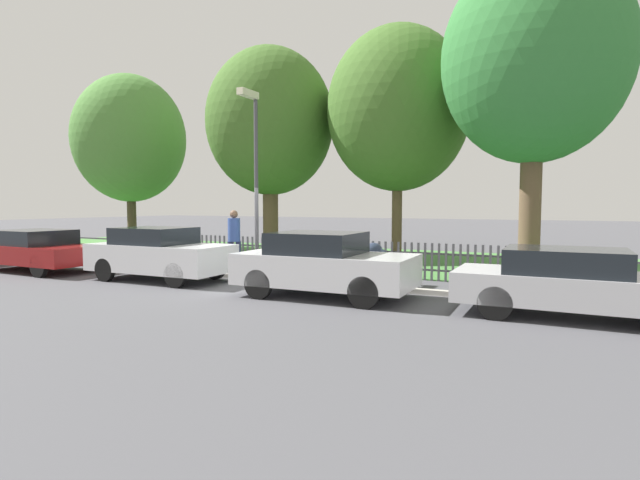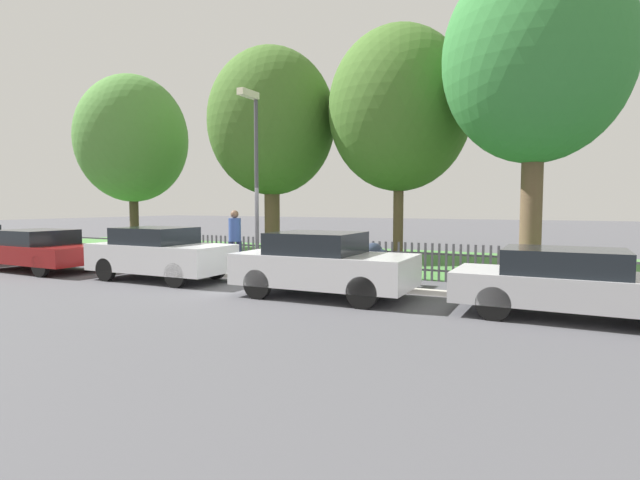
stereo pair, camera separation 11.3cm
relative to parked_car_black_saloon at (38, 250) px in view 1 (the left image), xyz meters
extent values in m
plane|color=#4C4C51|center=(7.06, 1.36, -0.66)|extent=(120.00, 120.00, 0.00)
cube|color=#B2ADA3|center=(7.06, 1.46, -0.60)|extent=(37.13, 0.20, 0.12)
cube|color=#477F3D|center=(7.06, 7.84, -0.66)|extent=(37.13, 8.64, 0.01)
cube|color=#4C4C51|center=(7.06, 3.55, -0.38)|extent=(37.13, 0.03, 0.05)
cube|color=#4C4C51|center=(7.06, 3.55, 0.07)|extent=(37.13, 0.03, 0.05)
cube|color=#4C4C51|center=(-0.30, 3.52, -0.15)|extent=(0.06, 0.03, 1.01)
cube|color=#4C4C51|center=(-0.11, 3.52, -0.15)|extent=(0.06, 0.03, 1.01)
cube|color=#4C4C51|center=(0.07, 3.52, -0.15)|extent=(0.06, 0.03, 1.01)
cube|color=#4C4C51|center=(0.26, 3.52, -0.15)|extent=(0.06, 0.03, 1.01)
cube|color=#4C4C51|center=(0.45, 3.52, -0.15)|extent=(0.06, 0.03, 1.01)
cube|color=#4C4C51|center=(0.63, 3.52, -0.15)|extent=(0.06, 0.03, 1.01)
cube|color=#4C4C51|center=(0.82, 3.52, -0.15)|extent=(0.06, 0.03, 1.01)
cube|color=#4C4C51|center=(1.01, 3.52, -0.15)|extent=(0.06, 0.03, 1.01)
cube|color=#4C4C51|center=(1.19, 3.52, -0.15)|extent=(0.06, 0.03, 1.01)
cube|color=#4C4C51|center=(1.38, 3.52, -0.15)|extent=(0.06, 0.03, 1.01)
cube|color=#4C4C51|center=(1.56, 3.52, -0.15)|extent=(0.06, 0.03, 1.01)
cube|color=#4C4C51|center=(1.75, 3.52, -0.15)|extent=(0.06, 0.03, 1.01)
cube|color=#4C4C51|center=(1.94, 3.52, -0.15)|extent=(0.06, 0.03, 1.01)
cube|color=#4C4C51|center=(2.12, 3.52, -0.15)|extent=(0.06, 0.03, 1.01)
cube|color=#4C4C51|center=(2.31, 3.52, -0.15)|extent=(0.06, 0.03, 1.01)
cube|color=#4C4C51|center=(2.50, 3.52, -0.15)|extent=(0.06, 0.03, 1.01)
cube|color=#4C4C51|center=(2.68, 3.52, -0.15)|extent=(0.06, 0.03, 1.01)
cube|color=#4C4C51|center=(2.87, 3.52, -0.15)|extent=(0.06, 0.03, 1.01)
cube|color=#4C4C51|center=(3.06, 3.52, -0.15)|extent=(0.06, 0.03, 1.01)
cube|color=#4C4C51|center=(3.24, 3.52, -0.15)|extent=(0.06, 0.03, 1.01)
cube|color=#4C4C51|center=(3.43, 3.52, -0.15)|extent=(0.06, 0.03, 1.01)
cube|color=#4C4C51|center=(3.61, 3.52, -0.15)|extent=(0.06, 0.03, 1.01)
cube|color=#4C4C51|center=(3.80, 3.52, -0.15)|extent=(0.06, 0.03, 1.01)
cube|color=#4C4C51|center=(3.99, 3.52, -0.15)|extent=(0.06, 0.03, 1.01)
cube|color=#4C4C51|center=(4.17, 3.52, -0.15)|extent=(0.06, 0.03, 1.01)
cube|color=#4C4C51|center=(4.36, 3.52, -0.15)|extent=(0.06, 0.03, 1.01)
cube|color=#4C4C51|center=(4.55, 3.52, -0.15)|extent=(0.06, 0.03, 1.01)
cube|color=#4C4C51|center=(4.73, 3.52, -0.15)|extent=(0.06, 0.03, 1.01)
cube|color=#4C4C51|center=(4.92, 3.52, -0.15)|extent=(0.06, 0.03, 1.01)
cube|color=#4C4C51|center=(5.11, 3.52, -0.15)|extent=(0.06, 0.03, 1.01)
cube|color=#4C4C51|center=(5.29, 3.52, -0.15)|extent=(0.06, 0.03, 1.01)
cube|color=#4C4C51|center=(5.48, 3.52, -0.15)|extent=(0.06, 0.03, 1.01)
cube|color=#4C4C51|center=(5.66, 3.52, -0.15)|extent=(0.06, 0.03, 1.01)
cube|color=#4C4C51|center=(5.85, 3.52, -0.15)|extent=(0.06, 0.03, 1.01)
cube|color=#4C4C51|center=(6.04, 3.52, -0.15)|extent=(0.06, 0.03, 1.01)
cube|color=#4C4C51|center=(6.22, 3.52, -0.15)|extent=(0.06, 0.03, 1.01)
cube|color=#4C4C51|center=(6.41, 3.52, -0.15)|extent=(0.06, 0.03, 1.01)
cube|color=#4C4C51|center=(6.60, 3.52, -0.15)|extent=(0.06, 0.03, 1.01)
cube|color=#4C4C51|center=(6.78, 3.52, -0.15)|extent=(0.06, 0.03, 1.01)
cube|color=#4C4C51|center=(6.97, 3.52, -0.15)|extent=(0.06, 0.03, 1.01)
cube|color=#4C4C51|center=(7.16, 3.52, -0.15)|extent=(0.06, 0.03, 1.01)
cube|color=#4C4C51|center=(7.34, 3.52, -0.15)|extent=(0.06, 0.03, 1.01)
cube|color=#4C4C51|center=(7.53, 3.52, -0.15)|extent=(0.06, 0.03, 1.01)
cube|color=#4C4C51|center=(7.71, 3.52, -0.15)|extent=(0.06, 0.03, 1.01)
cube|color=#4C4C51|center=(7.90, 3.52, -0.15)|extent=(0.06, 0.03, 1.01)
cube|color=#4C4C51|center=(8.09, 3.52, -0.15)|extent=(0.06, 0.03, 1.01)
cube|color=#4C4C51|center=(8.27, 3.52, -0.15)|extent=(0.06, 0.03, 1.01)
cube|color=#4C4C51|center=(8.46, 3.52, -0.15)|extent=(0.06, 0.03, 1.01)
cube|color=#4C4C51|center=(8.65, 3.52, -0.15)|extent=(0.06, 0.03, 1.01)
cube|color=#4C4C51|center=(8.83, 3.52, -0.15)|extent=(0.06, 0.03, 1.01)
cube|color=#4C4C51|center=(9.02, 3.52, -0.15)|extent=(0.06, 0.03, 1.01)
cube|color=#4C4C51|center=(9.21, 3.52, -0.15)|extent=(0.06, 0.03, 1.01)
cube|color=#4C4C51|center=(9.39, 3.52, -0.15)|extent=(0.06, 0.03, 1.01)
cube|color=#4C4C51|center=(9.58, 3.52, -0.15)|extent=(0.06, 0.03, 1.01)
cube|color=#4C4C51|center=(9.76, 3.52, -0.15)|extent=(0.06, 0.03, 1.01)
cube|color=#4C4C51|center=(9.95, 3.52, -0.15)|extent=(0.06, 0.03, 1.01)
cube|color=#4C4C51|center=(10.14, 3.52, -0.15)|extent=(0.06, 0.03, 1.01)
cube|color=#4C4C51|center=(10.32, 3.52, -0.15)|extent=(0.06, 0.03, 1.01)
cube|color=#4C4C51|center=(10.51, 3.52, -0.15)|extent=(0.06, 0.03, 1.01)
cube|color=#4C4C51|center=(10.70, 3.52, -0.15)|extent=(0.06, 0.03, 1.01)
cube|color=#4C4C51|center=(10.88, 3.52, -0.15)|extent=(0.06, 0.03, 1.01)
cube|color=#4C4C51|center=(11.07, 3.52, -0.15)|extent=(0.06, 0.03, 1.01)
cube|color=#4C4C51|center=(11.26, 3.52, -0.15)|extent=(0.06, 0.03, 1.01)
cube|color=#4C4C51|center=(11.44, 3.52, -0.15)|extent=(0.06, 0.03, 1.01)
cube|color=#4C4C51|center=(11.63, 3.52, -0.15)|extent=(0.06, 0.03, 1.01)
cube|color=#4C4C51|center=(11.81, 3.52, -0.15)|extent=(0.06, 0.03, 1.01)
cube|color=#4C4C51|center=(12.00, 3.52, -0.15)|extent=(0.06, 0.03, 1.01)
cube|color=#4C4C51|center=(12.19, 3.52, -0.15)|extent=(0.06, 0.03, 1.01)
cube|color=#4C4C51|center=(12.37, 3.52, -0.15)|extent=(0.06, 0.03, 1.01)
cube|color=#4C4C51|center=(12.56, 3.52, -0.15)|extent=(0.06, 0.03, 1.01)
cube|color=#4C4C51|center=(12.75, 3.52, -0.15)|extent=(0.06, 0.03, 1.01)
cube|color=#4C4C51|center=(12.93, 3.52, -0.15)|extent=(0.06, 0.03, 1.01)
cube|color=#4C4C51|center=(13.12, 3.52, -0.15)|extent=(0.06, 0.03, 1.01)
cube|color=#4C4C51|center=(13.31, 3.52, -0.15)|extent=(0.06, 0.03, 1.01)
cube|color=#4C4C51|center=(13.49, 3.52, -0.15)|extent=(0.06, 0.03, 1.01)
cube|color=#4C4C51|center=(13.68, 3.52, -0.15)|extent=(0.06, 0.03, 1.01)
cube|color=#4C4C51|center=(13.86, 3.52, -0.15)|extent=(0.06, 0.03, 1.01)
cube|color=#4C4C51|center=(14.05, 3.52, -0.15)|extent=(0.06, 0.03, 1.01)
cube|color=#4C4C51|center=(14.24, 3.52, -0.15)|extent=(0.06, 0.03, 1.01)
cube|color=#4C4C51|center=(14.42, 3.52, -0.15)|extent=(0.06, 0.03, 1.01)
cylinder|color=black|center=(-3.46, 1.14, -0.37)|extent=(0.58, 0.16, 0.58)
cube|color=maroon|center=(0.05, 0.00, -0.12)|extent=(4.13, 1.90, 0.54)
cube|color=black|center=(-0.15, 0.00, 0.38)|extent=(1.99, 1.70, 0.45)
cylinder|color=black|center=(1.33, 0.86, -0.34)|extent=(0.65, 0.14, 0.65)
cylinder|color=black|center=(1.32, -0.87, -0.34)|extent=(0.65, 0.14, 0.65)
cylinder|color=black|center=(-1.22, 0.87, -0.34)|extent=(0.65, 0.14, 0.65)
cube|color=silver|center=(4.74, 0.29, -0.04)|extent=(3.93, 1.81, 0.72)
cube|color=black|center=(4.55, 0.28, 0.54)|extent=(1.90, 1.58, 0.44)
cylinder|color=black|center=(5.93, 1.10, -0.35)|extent=(0.62, 0.16, 0.62)
cylinder|color=black|center=(5.97, -0.46, -0.35)|extent=(0.62, 0.16, 0.62)
cylinder|color=black|center=(3.52, 1.04, -0.35)|extent=(0.62, 0.16, 0.62)
cylinder|color=black|center=(3.56, -0.53, -0.35)|extent=(0.62, 0.16, 0.62)
cube|color=silver|center=(9.75, 0.17, -0.04)|extent=(3.95, 2.00, 0.68)
cube|color=black|center=(9.56, 0.16, 0.53)|extent=(1.93, 1.74, 0.47)
cylinder|color=black|center=(10.92, 1.07, -0.34)|extent=(0.65, 0.17, 0.65)
cylinder|color=black|center=(10.98, -0.64, -0.34)|extent=(0.65, 0.17, 0.65)
cylinder|color=black|center=(8.51, 0.97, -0.34)|extent=(0.65, 0.17, 0.65)
cylinder|color=black|center=(8.58, -0.73, -0.34)|extent=(0.65, 0.17, 0.65)
cube|color=#BCBCC1|center=(14.70, 0.31, -0.13)|extent=(4.24, 1.72, 0.55)
cube|color=black|center=(14.49, 0.30, 0.37)|extent=(2.05, 1.52, 0.44)
cylinder|color=black|center=(13.38, 1.04, -0.36)|extent=(0.61, 0.15, 0.61)
cylinder|color=black|center=(13.41, -0.47, -0.36)|extent=(0.61, 0.15, 0.61)
cylinder|color=black|center=(10.38, 2.11, -0.40)|extent=(0.54, 0.13, 0.53)
cylinder|color=black|center=(8.98, 2.04, -0.40)|extent=(0.54, 0.13, 0.53)
ellipsoid|color=#2D3851|center=(9.68, 2.08, -0.02)|extent=(1.88, 0.82, 0.88)
ellipsoid|color=#2D3851|center=(10.12, 2.10, 0.22)|extent=(0.48, 0.93, 0.41)
cylinder|color=#473828|center=(-3.43, 6.77, 1.06)|extent=(0.40, 0.40, 3.44)
ellipsoid|color=#4C8438|center=(-3.43, 6.77, 4.35)|extent=(4.96, 4.96, 5.70)
cylinder|color=brown|center=(3.41, 7.81, 1.23)|extent=(0.63, 0.63, 3.77)
ellipsoid|color=#426B28|center=(3.41, 7.81, 4.75)|extent=(5.19, 5.19, 5.97)
cylinder|color=brown|center=(8.71, 8.24, 1.28)|extent=(0.38, 0.38, 3.88)
ellipsoid|color=#426B28|center=(8.71, 8.24, 4.87)|extent=(5.21, 5.21, 6.00)
cylinder|color=brown|center=(13.45, 6.08, 1.62)|extent=(0.60, 0.60, 4.56)
ellipsoid|color=#337A38|center=(13.45, 6.08, 5.54)|extent=(5.19, 5.19, 5.97)
cylinder|color=#2D3351|center=(5.36, 2.94, -0.21)|extent=(0.17, 0.17, 0.90)
cylinder|color=#2D3351|center=(5.20, 2.72, -0.21)|extent=(0.17, 0.17, 0.90)
cylinder|color=#334C93|center=(5.28, 2.83, 0.60)|extent=(0.53, 0.53, 0.72)
sphere|color=brown|center=(5.28, 2.83, 1.08)|extent=(0.24, 0.24, 0.24)
cylinder|color=#47474C|center=(6.72, 1.94, 1.79)|extent=(0.11, 0.11, 4.90)
cube|color=beige|center=(6.72, 1.59, 4.34)|extent=(0.20, 0.76, 0.18)
camera|label=1|loc=(14.61, -9.61, 1.38)|focal=28.00mm
camera|label=2|loc=(14.71, -9.55, 1.38)|focal=28.00mm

